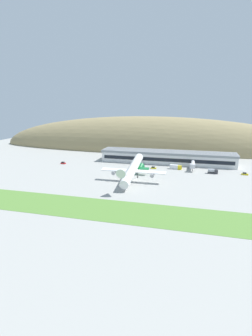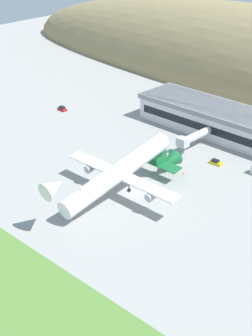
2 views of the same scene
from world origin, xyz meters
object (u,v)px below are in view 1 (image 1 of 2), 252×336
service_car_1 (137,169)px  traffic_cone_0 (116,171)px  jetway_0 (138,161)px  cargo_airplane (133,170)px  terminal_building (167,156)px  service_car_0 (153,168)px  service_car_2 (245,174)px  service_car_3 (63,163)px  traffic_cone_1 (147,172)px  fuel_truck (213,171)px  box_truck (176,167)px  jetway_1 (193,164)px

service_car_1 → traffic_cone_0: bearing=-141.9°
jetway_0 → cargo_airplane: bearing=-82.1°
jetway_0 → terminal_building: bearing=40.6°
service_car_0 → service_car_2: bearing=-1.3°
service_car_3 → traffic_cone_1: size_ratio=6.53×
cargo_airplane → service_car_1: (-4.07, 29.85, -6.82)m
jetway_0 → traffic_cone_1: jetway_0 is taller
service_car_0 → service_car_2: 59.67m
jetway_0 → fuel_truck: jetway_0 is taller
terminal_building → service_car_3: terminal_building is taller
service_car_2 → fuel_truck: (-19.92, -1.81, 0.90)m
cargo_airplane → box_truck: cargo_airplane is taller
terminal_building → traffic_cone_0: terminal_building is taller
service_car_0 → traffic_cone_1: bearing=-102.6°
service_car_1 → box_truck: (25.99, 8.03, 0.80)m
fuel_truck → traffic_cone_0: fuel_truck is taller
terminal_building → box_truck: 19.88m
service_car_0 → service_car_3: (-69.09, -2.88, 0.07)m
terminal_building → box_truck: (8.09, -17.76, -3.82)m
terminal_building → jetway_0: size_ratio=6.77×
cargo_airplane → service_car_1: 30.89m
service_car_0 → box_truck: (15.23, 2.76, 0.88)m
jetway_1 → terminal_building: bearing=139.1°
service_car_0 → service_car_2: (59.66, -1.33, 0.06)m
jetway_1 → service_car_0: jetway_1 is taller
box_truck → service_car_1: bearing=-162.8°
cargo_airplane → fuel_truck: 56.70m
cargo_airplane → jetway_0: bearing=97.9°
traffic_cone_1 → terminal_building: bearing=73.2°
service_car_1 → traffic_cone_0: service_car_1 is taller
terminal_building → jetway_0: terminal_building is taller
jetway_1 → traffic_cone_1: jetway_1 is taller
service_car_2 → fuel_truck: fuel_truck is taller
service_car_1 → service_car_2: 70.53m
service_car_3 → fuel_truck: size_ratio=0.59×
service_car_1 → jetway_1: bearing=13.2°
service_car_3 → service_car_0: bearing=2.4°
terminal_building → cargo_airplane: (-13.83, -55.64, 2.21)m
box_truck → terminal_building: bearing=114.5°
cargo_airplane → terminal_building: bearing=76.0°
cargo_airplane → traffic_cone_0: size_ratio=86.06×
cargo_airplane → service_car_2: (66.35, 33.80, -6.84)m
service_car_1 → traffic_cone_1: size_ratio=7.52×
jetway_1 → cargo_airplane: (-33.46, -38.63, 3.51)m
cargo_airplane → service_car_0: size_ratio=12.11×
service_car_2 → service_car_3: bearing=-179.3°
cargo_airplane → traffic_cone_0: 27.01m
service_car_3 → fuel_truck: 108.83m
cargo_airplane → traffic_cone_0: (-16.69, 19.97, -7.22)m
traffic_cone_1 → fuel_truck: bearing=11.9°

